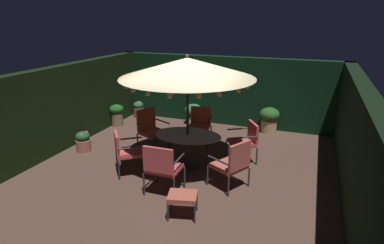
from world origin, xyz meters
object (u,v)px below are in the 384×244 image
potted_plant_back_right (117,114)px  patio_chair_northeast (126,149)px  patio_chair_north (150,127)px  ottoman_footrest (183,197)px  patio_chair_south (246,139)px  patio_chair_southeast (233,162)px  potted_plant_back_left (193,113)px  patio_chair_east (162,166)px  potted_plant_front_corner (139,109)px  patio_umbrella (187,68)px  patio_dining_table (188,142)px  potted_plant_right_near (269,119)px  potted_plant_left_far (83,141)px  patio_chair_southwest (200,123)px

potted_plant_back_right → patio_chair_northeast: bearing=-53.3°
patio_chair_north → ottoman_footrest: (1.91, -2.49, -0.20)m
patio_chair_south → potted_plant_back_right: 4.40m
patio_chair_southeast → patio_chair_south: size_ratio=1.09×
ottoman_footrest → potted_plant_back_left: potted_plant_back_left is taller
patio_chair_north → potted_plant_back_right: (-1.83, 1.25, -0.20)m
patio_chair_east → potted_plant_back_right: size_ratio=1.52×
potted_plant_front_corner → potted_plant_back_left: (1.98, -0.04, 0.08)m
patio_umbrella → patio_chair_northeast: 2.16m
patio_dining_table → patio_chair_southeast: size_ratio=1.53×
patio_chair_south → potted_plant_right_near: size_ratio=1.25×
patio_chair_northeast → ottoman_footrest: bearing=-31.5°
patio_chair_southeast → potted_plant_front_corner: patio_chair_southeast is taller
potted_plant_back_right → patio_chair_north: bearing=-34.3°
patio_chair_south → potted_plant_left_far: (-3.92, -0.89, -0.28)m
patio_chair_east → potted_plant_right_near: bearing=72.2°
patio_chair_south → potted_plant_right_near: 2.22m
patio_chair_east → potted_plant_front_corner: 5.18m
patio_dining_table → patio_umbrella: (-0.00, -0.00, 1.65)m
patio_chair_southwest → patio_chair_north: bearing=-144.3°
potted_plant_back_right → potted_plant_left_far: bearing=-80.9°
patio_chair_southeast → potted_plant_right_near: bearing=86.9°
patio_chair_northeast → potted_plant_left_far: size_ratio=1.83×
potted_plant_back_left → potted_plant_back_right: (-2.15, -1.00, 0.02)m
potted_plant_left_far → potted_plant_right_near: bearing=36.7°
patio_chair_northeast → potted_plant_back_left: patio_chair_northeast is taller
patio_chair_north → patio_chair_southeast: patio_chair_north is taller
patio_dining_table → patio_chair_southeast: (1.21, -0.67, -0.01)m
patio_dining_table → patio_chair_northeast: patio_chair_northeast is taller
patio_umbrella → patio_chair_north: (-1.25, 0.59, -1.66)m
patio_chair_southeast → patio_chair_east: bearing=-149.3°
ottoman_footrest → potted_plant_front_corner: potted_plant_front_corner is taller
potted_plant_front_corner → potted_plant_right_near: size_ratio=0.72×
potted_plant_right_near → potted_plant_back_right: 4.60m
potted_plant_back_left → patio_dining_table: bearing=-71.9°
patio_chair_north → potted_plant_back_left: size_ratio=1.60×
patio_chair_southeast → potted_plant_front_corner: bearing=139.2°
patio_chair_south → potted_plant_right_near: (0.23, 2.20, -0.13)m
patio_dining_table → patio_chair_southwest: size_ratio=1.59×
patio_chair_southwest → patio_chair_east: bearing=-85.4°
potted_plant_back_left → patio_umbrella: bearing=-71.9°
patio_chair_southwest → potted_plant_right_near: bearing=44.4°
patio_dining_table → patio_chair_southeast: patio_chair_southeast is taller
potted_plant_front_corner → potted_plant_back_right: potted_plant_back_right is taller
patio_dining_table → ottoman_footrest: size_ratio=2.72×
patio_chair_east → potted_plant_left_far: (-2.78, 1.19, -0.34)m
patio_dining_table → patio_chair_southwest: (-0.19, 1.35, 0.00)m
patio_dining_table → patio_chair_east: (0.02, -1.37, 0.03)m
potted_plant_front_corner → potted_plant_right_near: bearing=0.4°
potted_plant_left_far → potted_plant_right_near: (4.15, 3.09, 0.15)m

